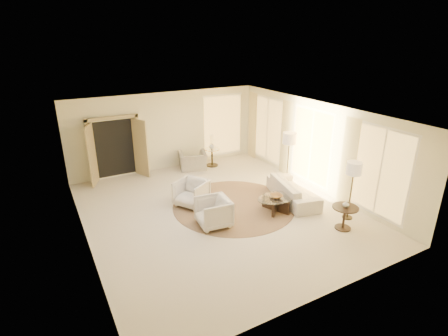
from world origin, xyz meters
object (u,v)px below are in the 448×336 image
armchair_left (191,192)px  armchair_right (213,211)px  accent_chair (193,158)px  coffee_table (276,203)px  floor_lamp_near (289,141)px  bowl (276,196)px  end_vase (346,204)px  sofa (293,190)px  floor_lamp_far (354,171)px  end_table (345,214)px  side_vase (212,146)px  side_table (212,155)px

armchair_left → armchair_right: (0.03, -1.34, -0.01)m
accent_chair → coffee_table: 4.23m
floor_lamp_near → bowl: (-1.48, -1.37, -1.04)m
end_vase → accent_chair: bearing=105.8°
sofa → armchair_right: (-2.78, -0.19, 0.11)m
coffee_table → end_vase: end_vase is taller
accent_chair → end_vase: 6.01m
armchair_right → floor_lamp_far: 3.79m
floor_lamp_far → floor_lamp_near: bearing=90.0°
bowl → floor_lamp_near: bearing=43.0°
armchair_left → end_vase: 4.24m
armchair_left → end_table: (2.88, -3.10, 0.00)m
armchair_left → side_vase: (2.02, 2.64, 0.36)m
accent_chair → side_table: (0.78, -0.04, -0.02)m
side_table → floor_lamp_far: size_ratio=0.42×
end_table → floor_lamp_near: floor_lamp_near is taller
armchair_right → floor_lamp_far: bearing=73.1°
armchair_left → armchair_right: size_ratio=1.01×
side_table → end_vase: 5.81m
accent_chair → floor_lamp_near: bearing=143.9°
accent_chair → side_vase: (0.78, -0.04, 0.35)m
bowl → armchair_right: bearing=175.5°
armchair_left → floor_lamp_far: 4.49m
bowl → end_vase: bearing=-59.5°
bowl → side_table: bearing=88.8°
coffee_table → side_table: 4.13m
side_vase → end_vase: bearing=-81.5°
floor_lamp_near → floor_lamp_far: (0.00, -2.64, -0.13)m
armchair_right → end_vase: bearing=64.2°
armchair_left → side_vase: side_vase is taller
floor_lamp_far → bowl: bearing=139.3°
accent_chair → floor_lamp_far: floor_lamp_far is taller
coffee_table → bowl: size_ratio=3.97×
accent_chair → floor_lamp_far: bearing=127.8°
side_table → end_vase: (0.86, -5.74, 0.29)m
accent_chair → coffee_table: (0.69, -4.17, -0.17)m
sofa → side_vase: side_vase is taller
sofa → floor_lamp_near: bearing=-17.3°
side_table → bowl: size_ratio=1.99×
end_table → floor_lamp_near: bearing=80.0°
side_table → sofa: bearing=-78.3°
armchair_left → floor_lamp_far: (3.40, -2.76, 0.95)m
coffee_table → side_vase: side_vase is taller
accent_chair → floor_lamp_near: 3.70m
end_vase → side_vase: bearing=98.5°
coffee_table → bowl: bowl is taller
accent_chair → floor_lamp_far: size_ratio=0.61×
side_table → side_vase: 0.38m
floor_lamp_far → coffee_table: bearing=139.3°
armchair_right → coffee_table: armchair_right is taller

